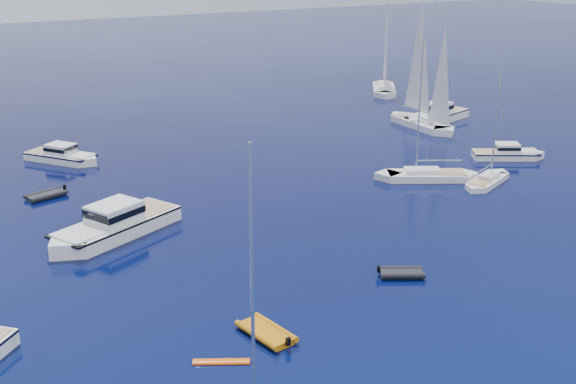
# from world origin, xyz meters

# --- Properties ---
(motor_cruiser_centre) EXTENTS (12.79, 8.56, 3.24)m
(motor_cruiser_centre) POSITION_xyz_m (-19.52, 29.27, 0.00)
(motor_cruiser_centre) COLOR white
(motor_cruiser_centre) RESTS_ON ground
(motor_cruiser_far_r) EXTENTS (8.06, 6.17, 2.09)m
(motor_cruiser_far_r) POSITION_xyz_m (22.42, 29.20, 0.00)
(motor_cruiser_far_r) COLOR silver
(motor_cruiser_far_r) RESTS_ON ground
(motor_cruiser_distant) EXTENTS (11.96, 6.50, 3.00)m
(motor_cruiser_distant) POSITION_xyz_m (27.21, 45.83, 0.00)
(motor_cruiser_distant) COLOR white
(motor_cruiser_distant) RESTS_ON ground
(motor_cruiser_horizon) EXTENTS (7.43, 8.87, 2.35)m
(motor_cruiser_horizon) POSITION_xyz_m (-17.91, 51.43, 0.00)
(motor_cruiser_horizon) COLOR white
(motor_cruiser_horizon) RESTS_ON ground
(sailboat_mid_r) EXTENTS (10.34, 7.42, 15.21)m
(sailboat_mid_r) POSITION_xyz_m (10.40, 28.01, 0.00)
(sailboat_mid_r) COLOR silver
(sailboat_mid_r) RESTS_ON ground
(sailboat_centre) EXTENTS (8.10, 4.98, 11.64)m
(sailboat_centre) POSITION_xyz_m (14.49, 24.14, 0.00)
(sailboat_centre) COLOR silver
(sailboat_centre) RESTS_ON ground
(sailboat_sails_r) EXTENTS (3.70, 12.26, 17.83)m
(sailboat_sails_r) POSITION_xyz_m (23.63, 44.37, 0.00)
(sailboat_sails_r) COLOR white
(sailboat_sails_r) RESTS_ON ground
(sailboat_sails_far) EXTENTS (9.67, 11.86, 18.03)m
(sailboat_sails_far) POSITION_xyz_m (33.22, 64.36, 0.00)
(sailboat_sails_far) COLOR silver
(sailboat_sails_far) RESTS_ON ground
(tender_yellow) EXTENTS (2.73, 4.22, 0.95)m
(tender_yellow) POSITION_xyz_m (-16.57, 10.28, 0.00)
(tender_yellow) COLOR #C0730B
(tender_yellow) RESTS_ON ground
(tender_grey_near) EXTENTS (3.59, 3.08, 0.95)m
(tender_grey_near) POSITION_xyz_m (-4.96, 12.55, 0.00)
(tender_grey_near) COLOR black
(tender_grey_near) RESTS_ON ground
(tender_grey_far) EXTENTS (4.02, 2.88, 0.95)m
(tender_grey_far) POSITION_xyz_m (-21.96, 40.91, 0.00)
(tender_grey_far) COLOR black
(tender_grey_far) RESTS_ON ground
(kayak_orange) EXTENTS (2.93, 1.96, 0.30)m
(kayak_orange) POSITION_xyz_m (-19.97, 9.02, 0.00)
(kayak_orange) COLOR #E3540A
(kayak_orange) RESTS_ON ground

